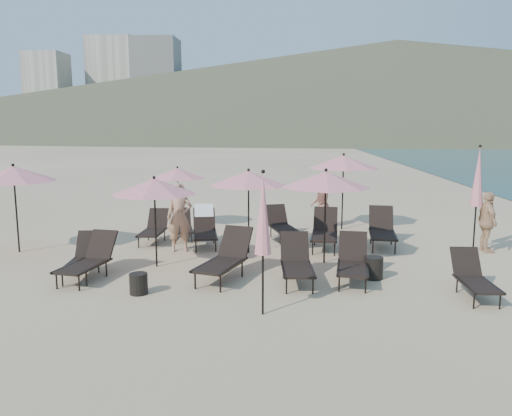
# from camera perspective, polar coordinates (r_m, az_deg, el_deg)

# --- Properties ---
(ground) EXTENTS (800.00, 800.00, 0.00)m
(ground) POSITION_cam_1_polar(r_m,az_deg,el_deg) (10.43, 3.23, -9.08)
(ground) COLOR #D6BA8C
(ground) RESTS_ON ground
(volcanic_headland) EXTENTS (690.00, 690.00, 55.00)m
(volcanic_headland) POSITION_cam_1_polar(r_m,az_deg,el_deg) (321.38, 17.65, 12.78)
(volcanic_headland) COLOR brown
(volcanic_headland) RESTS_ON ground
(hotel_skyline) EXTENTS (109.00, 82.00, 55.00)m
(hotel_skyline) POSITION_cam_1_polar(r_m,az_deg,el_deg) (297.10, -14.37, 12.81)
(hotel_skyline) COLOR beige
(hotel_skyline) RESTS_ON ground
(lounger_0) EXTENTS (0.79, 1.63, 0.90)m
(lounger_0) POSITION_cam_1_polar(r_m,az_deg,el_deg) (11.73, -19.08, -5.37)
(lounger_0) COLOR black
(lounger_0) RESTS_ON ground
(lounger_1) EXTENTS (0.91, 1.74, 0.96)m
(lounger_1) POSITION_cam_1_polar(r_m,az_deg,el_deg) (11.46, -18.57, -5.54)
(lounger_1) COLOR black
(lounger_1) RESTS_ON ground
(lounger_2) EXTENTS (1.18, 1.93, 1.04)m
(lounger_2) POSITION_cam_1_polar(r_m,az_deg,el_deg) (10.87, -3.56, -5.65)
(lounger_2) COLOR black
(lounger_2) RESTS_ON ground
(lounger_3) EXTENTS (0.77, 1.72, 0.96)m
(lounger_3) POSITION_cam_1_polar(r_m,az_deg,el_deg) (10.69, 4.66, -6.12)
(lounger_3) COLOR black
(lounger_3) RESTS_ON ground
(lounger_4) EXTENTS (0.81, 1.72, 0.95)m
(lounger_4) POSITION_cam_1_polar(r_m,az_deg,el_deg) (10.92, 10.99, -5.96)
(lounger_4) COLOR black
(lounger_4) RESTS_ON ground
(lounger_5) EXTENTS (0.59, 1.48, 0.85)m
(lounger_5) POSITION_cam_1_polar(r_m,az_deg,el_deg) (10.65, 23.63, -7.22)
(lounger_5) COLOR black
(lounger_5) RESTS_ON ground
(lounger_6) EXTENTS (0.62, 1.57, 0.90)m
(lounger_6) POSITION_cam_1_polar(r_m,az_deg,el_deg) (14.66, -11.59, -2.24)
(lounger_6) COLOR black
(lounger_6) RESTS_ON ground
(lounger_7) EXTENTS (0.92, 1.55, 0.84)m
(lounger_7) POSITION_cam_1_polar(r_m,az_deg,el_deg) (15.02, -8.40, -1.98)
(lounger_7) COLOR black
(lounger_7) RESTS_ON ground
(lounger_8) EXTENTS (0.96, 1.81, 1.07)m
(lounger_8) POSITION_cam_1_polar(r_m,az_deg,el_deg) (14.10, -5.88, -2.16)
(lounger_8) COLOR black
(lounger_8) RESTS_ON ground
(lounger_9) EXTENTS (1.10, 1.74, 0.94)m
(lounger_9) POSITION_cam_1_polar(r_m,az_deg,el_deg) (14.86, 2.92, -1.84)
(lounger_9) COLOR black
(lounger_9) RESTS_ON ground
(lounger_10) EXTENTS (0.84, 1.84, 1.03)m
(lounger_10) POSITION_cam_1_polar(r_m,az_deg,el_deg) (13.79, 7.86, -2.59)
(lounger_10) COLOR black
(lounger_10) RESTS_ON ground
(lounger_11) EXTENTS (0.86, 1.87, 1.04)m
(lounger_11) POSITION_cam_1_polar(r_m,az_deg,el_deg) (14.27, 14.22, -2.36)
(lounger_11) COLOR black
(lounger_11) RESTS_ON ground
(umbrella_open_0) EXTENTS (2.01, 2.01, 2.16)m
(umbrella_open_0) POSITION_cam_1_polar(r_m,az_deg,el_deg) (11.82, -11.55, 2.41)
(umbrella_open_0) COLOR black
(umbrella_open_0) RESTS_ON ground
(umbrella_open_1) EXTENTS (2.08, 2.08, 2.23)m
(umbrella_open_1) POSITION_cam_1_polar(r_m,az_deg,el_deg) (12.89, -0.86, 3.41)
(umbrella_open_1) COLOR black
(umbrella_open_1) RESTS_ON ground
(umbrella_open_2) EXTENTS (2.15, 2.15, 2.31)m
(umbrella_open_2) POSITION_cam_1_polar(r_m,az_deg,el_deg) (12.03, 7.98, 3.24)
(umbrella_open_2) COLOR black
(umbrella_open_2) RESTS_ON ground
(umbrella_open_3) EXTENTS (1.89, 1.89, 2.03)m
(umbrella_open_3) POSITION_cam_1_polar(r_m,az_deg,el_deg) (16.59, -8.95, 3.94)
(umbrella_open_3) COLOR black
(umbrella_open_3) RESTS_ON ground
(umbrella_open_4) EXTENTS (2.30, 2.30, 2.47)m
(umbrella_open_4) POSITION_cam_1_polar(r_m,az_deg,el_deg) (16.29, 9.97, 5.20)
(umbrella_open_4) COLOR black
(umbrella_open_4) RESTS_ON ground
(umbrella_open_5) EXTENTS (2.19, 2.19, 2.36)m
(umbrella_open_5) POSITION_cam_1_polar(r_m,az_deg,el_deg) (14.42, -25.97, 3.52)
(umbrella_open_5) COLOR black
(umbrella_open_5) RESTS_ON ground
(umbrella_closed_0) EXTENTS (0.30, 0.30, 2.56)m
(umbrella_closed_0) POSITION_cam_1_polar(r_m,az_deg,el_deg) (8.53, 0.80, -0.79)
(umbrella_closed_0) COLOR black
(umbrella_closed_0) RESTS_ON ground
(umbrella_closed_1) EXTENTS (0.33, 0.33, 2.84)m
(umbrella_closed_1) POSITION_cam_1_polar(r_m,az_deg,el_deg) (14.38, 24.04, 3.20)
(umbrella_closed_1) COLOR black
(umbrella_closed_1) RESTS_ON ground
(side_table_0) EXTENTS (0.36, 0.36, 0.42)m
(side_table_0) POSITION_cam_1_polar(r_m,az_deg,el_deg) (10.24, -13.27, -8.42)
(side_table_0) COLOR black
(side_table_0) RESTS_ON ground
(side_table_1) EXTENTS (0.42, 0.42, 0.48)m
(side_table_1) POSITION_cam_1_polar(r_m,az_deg,el_deg) (11.25, 13.27, -6.66)
(side_table_1) COLOR black
(side_table_1) RESTS_ON ground
(beachgoer_a) EXTENTS (0.75, 0.58, 1.84)m
(beachgoer_a) POSITION_cam_1_polar(r_m,az_deg,el_deg) (13.39, -8.74, -1.05)
(beachgoer_a) COLOR tan
(beachgoer_a) RESTS_ON ground
(beachgoer_b) EXTENTS (0.62, 0.79, 1.61)m
(beachgoer_b) POSITION_cam_1_polar(r_m,az_deg,el_deg) (16.49, 7.30, 0.48)
(beachgoer_b) COLOR #A56655
(beachgoer_b) RESTS_ON ground
(beachgoer_c) EXTENTS (0.46, 0.97, 1.61)m
(beachgoer_c) POSITION_cam_1_polar(r_m,az_deg,el_deg) (14.49, 24.93, -1.47)
(beachgoer_c) COLOR tan
(beachgoer_c) RESTS_ON ground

